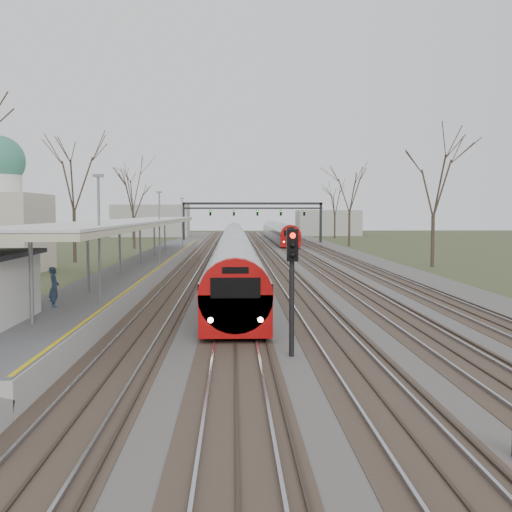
% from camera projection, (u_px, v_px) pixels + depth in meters
% --- Properties ---
extents(ground, '(300.00, 300.00, 0.00)m').
position_uv_depth(ground, '(383.00, 480.00, 11.05)').
color(ground, '#384223').
rests_on(ground, ground).
extents(track_bed, '(24.00, 160.00, 0.22)m').
position_uv_depth(track_bed, '(261.00, 256.00, 65.89)').
color(track_bed, '#474442').
rests_on(track_bed, ground).
extents(platform, '(3.50, 69.00, 1.00)m').
position_uv_depth(platform, '(147.00, 267.00, 48.09)').
color(platform, '#9E9B93').
rests_on(platform, ground).
extents(canopy, '(4.10, 50.00, 3.11)m').
position_uv_depth(canopy, '(138.00, 222.00, 43.35)').
color(canopy, slate).
rests_on(canopy, platform).
extents(signal_gantry, '(21.00, 0.59, 6.08)m').
position_uv_depth(signal_gantry, '(253.00, 210.00, 95.46)').
color(signal_gantry, black).
rests_on(signal_gantry, ground).
extents(tree_west_far, '(5.50, 5.50, 11.33)m').
position_uv_depth(tree_west_far, '(73.00, 174.00, 57.76)').
color(tree_west_far, '#2D231C').
rests_on(tree_west_far, ground).
extents(tree_east_far, '(5.00, 5.00, 10.30)m').
position_uv_depth(tree_east_far, '(434.00, 180.00, 52.92)').
color(tree_east_far, '#2D231C').
rests_on(tree_east_far, ground).
extents(train_near, '(2.62, 75.21, 3.05)m').
position_uv_depth(train_near, '(234.00, 246.00, 59.07)').
color(train_near, '#9EA0A7').
rests_on(train_near, ground).
extents(train_far, '(2.62, 45.21, 3.05)m').
position_uv_depth(train_far, '(278.00, 232.00, 101.26)').
color(train_far, '#9EA0A7').
rests_on(train_far, ground).
extents(passenger, '(0.43, 0.60, 1.56)m').
position_uv_depth(passenger, '(54.00, 288.00, 24.08)').
color(passenger, '#30435E').
rests_on(passenger, platform).
extents(signal_post, '(0.35, 0.45, 4.10)m').
position_uv_depth(signal_post, '(292.00, 273.00, 19.86)').
color(signal_post, black).
rests_on(signal_post, ground).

